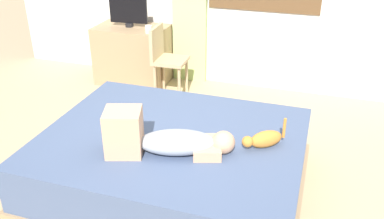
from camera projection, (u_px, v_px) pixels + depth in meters
name	position (u px, v px, depth m)	size (l,w,h in m)	color
ground_plane	(175.00, 201.00, 3.35)	(16.00, 16.00, 0.00)	tan
bed	(173.00, 163.00, 3.39)	(2.09, 1.68, 0.52)	#997A56
person_lying	(163.00, 139.00, 3.01)	(0.93, 0.50, 0.34)	#8C939E
cat	(264.00, 139.00, 3.09)	(0.30, 0.26, 0.21)	#C67A2D
desk	(133.00, 55.00, 5.38)	(0.90, 0.56, 0.74)	#997A56
tv_monitor	(128.00, 12.00, 5.14)	(0.48, 0.10, 0.35)	black
cup	(149.00, 29.00, 4.96)	(0.08, 0.08, 0.09)	white
chair_by_desk	(165.00, 56.00, 4.93)	(0.39, 0.39, 0.86)	tan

